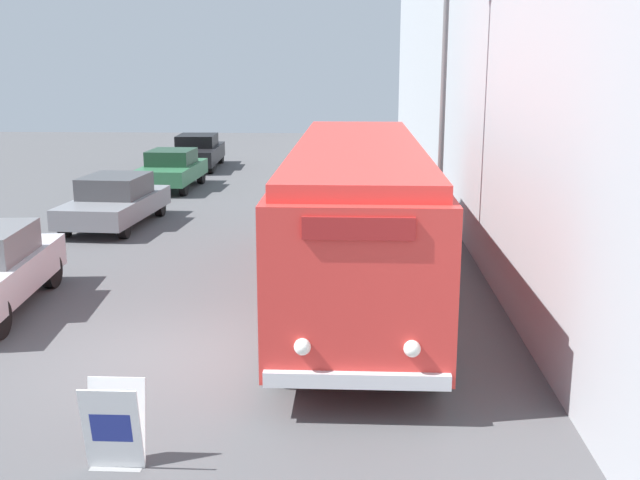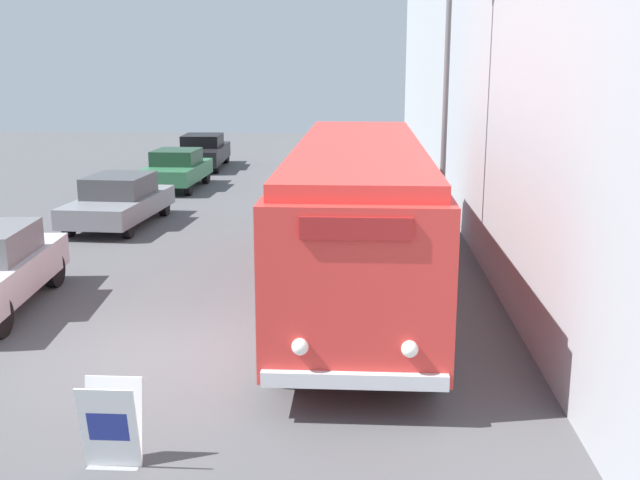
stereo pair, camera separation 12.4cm
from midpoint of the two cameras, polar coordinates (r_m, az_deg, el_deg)
ground_plane at (r=12.24m, az=-11.47°, el=-8.76°), size 80.00×80.00×0.00m
building_wall_right at (r=21.16m, az=11.60°, el=12.79°), size 0.30×60.00×8.93m
vintage_bus at (r=14.67m, az=3.21°, el=2.30°), size 2.51×11.17×3.08m
sign_board at (r=9.10m, az=-15.23°, el=-13.52°), size 0.67×0.39×1.04m
streetlamp at (r=16.78m, az=9.88°, el=13.60°), size 0.36×0.36×7.38m
parked_car_mid at (r=22.24m, az=-14.90°, el=2.93°), size 2.16×4.57×1.45m
parked_car_far at (r=28.45m, az=-10.76°, el=5.36°), size 1.92×4.19×1.45m
parked_car_distant at (r=34.10m, az=-8.84°, el=6.70°), size 2.18×4.88×1.49m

